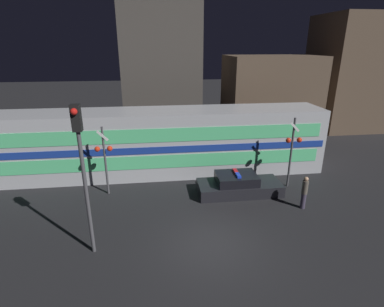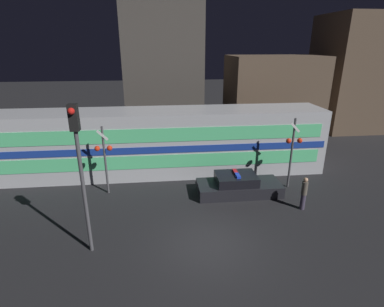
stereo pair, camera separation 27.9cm
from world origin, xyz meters
name	(u,v)px [view 2 (the right image)]	position (x,y,z in m)	size (l,w,h in m)	color
ground_plane	(208,245)	(0.00, 0.00, 0.00)	(120.00, 120.00, 0.00)	black
train	(151,142)	(-2.33, 7.62, 1.96)	(21.03, 2.94, 3.92)	#B7BABF
police_car	(238,186)	(2.31, 4.21, 0.45)	(4.42, 1.79, 1.23)	black
pedestrian	(304,193)	(5.01, 2.28, 0.86)	(0.28, 0.28, 1.67)	#3F384C
crossing_signal_near	(293,148)	(5.31, 4.64, 2.36)	(0.90, 0.34, 3.95)	#4C4C51
crossing_signal_far	(104,155)	(-4.63, 4.99, 2.22)	(0.90, 0.34, 3.70)	#4C4C51
traffic_light_corner	(79,158)	(-4.55, 0.18, 3.86)	(0.30, 0.46, 5.73)	#4C4C51
building_left	(163,71)	(-1.29, 16.02, 5.47)	(6.23, 4.98, 10.94)	#47423D
building_center	(272,98)	(7.67, 14.40, 3.37)	(7.31, 4.99, 6.74)	brown
building_right	(362,73)	(17.00, 16.72, 5.06)	(7.75, 6.09, 10.12)	brown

